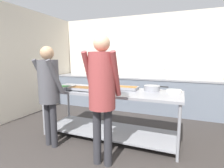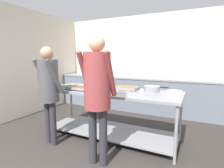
{
  "view_description": "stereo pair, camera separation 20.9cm",
  "coord_description": "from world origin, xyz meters",
  "px_view_note": "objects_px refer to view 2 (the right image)",
  "views": [
    {
      "loc": [
        1.32,
        -1.21,
        1.45
      ],
      "look_at": [
        0.13,
        1.73,
        0.98
      ],
      "focal_mm": 28.0,
      "sensor_mm": 36.0,
      "label": 1
    },
    {
      "loc": [
        1.51,
        -1.13,
        1.45
      ],
      "look_at": [
        0.13,
        1.73,
        0.98
      ],
      "focal_mm": 28.0,
      "sensor_mm": 36.0,
      "label": 2
    }
  ],
  "objects_px": {
    "serving_tray_vegetables": "(58,87)",
    "serving_tray_roast": "(82,88)",
    "serving_tray_greens": "(126,88)",
    "sauce_pan": "(152,88)",
    "guest_serving_right": "(97,87)",
    "water_bottle": "(169,75)",
    "plate_stack": "(174,92)",
    "guest_serving_left": "(49,85)",
    "broccoli_bowl": "(103,88)"
  },
  "relations": [
    {
      "from": "serving_tray_vegetables",
      "to": "serving_tray_roast",
      "type": "height_order",
      "value": "same"
    },
    {
      "from": "serving_tray_greens",
      "to": "sauce_pan",
      "type": "relative_size",
      "value": 1.01
    },
    {
      "from": "guest_serving_right",
      "to": "water_bottle",
      "type": "height_order",
      "value": "guest_serving_right"
    },
    {
      "from": "serving_tray_roast",
      "to": "water_bottle",
      "type": "distance_m",
      "value": 2.43
    },
    {
      "from": "water_bottle",
      "to": "plate_stack",
      "type": "bearing_deg",
      "value": -78.84
    },
    {
      "from": "serving_tray_roast",
      "to": "plate_stack",
      "type": "xyz_separation_m",
      "value": [
        1.55,
        0.43,
        -0.01
      ]
    },
    {
      "from": "plate_stack",
      "to": "guest_serving_left",
      "type": "relative_size",
      "value": 0.16
    },
    {
      "from": "guest_serving_left",
      "to": "water_bottle",
      "type": "relative_size",
      "value": 7.52
    },
    {
      "from": "serving_tray_vegetables",
      "to": "guest_serving_right",
      "type": "height_order",
      "value": "guest_serving_right"
    },
    {
      "from": "serving_tray_greens",
      "to": "sauce_pan",
      "type": "bearing_deg",
      "value": 6.57
    },
    {
      "from": "plate_stack",
      "to": "guest_serving_right",
      "type": "relative_size",
      "value": 0.15
    },
    {
      "from": "serving_tray_greens",
      "to": "water_bottle",
      "type": "height_order",
      "value": "water_bottle"
    },
    {
      "from": "broccoli_bowl",
      "to": "sauce_pan",
      "type": "bearing_deg",
      "value": 19.61
    },
    {
      "from": "serving_tray_vegetables",
      "to": "water_bottle",
      "type": "distance_m",
      "value": 2.77
    },
    {
      "from": "guest_serving_left",
      "to": "guest_serving_right",
      "type": "xyz_separation_m",
      "value": [
        1.01,
        -0.15,
        0.06
      ]
    },
    {
      "from": "serving_tray_greens",
      "to": "water_bottle",
      "type": "relative_size",
      "value": 1.94
    },
    {
      "from": "serving_tray_vegetables",
      "to": "plate_stack",
      "type": "height_order",
      "value": "serving_tray_vegetables"
    },
    {
      "from": "broccoli_bowl",
      "to": "water_bottle",
      "type": "xyz_separation_m",
      "value": [
        0.85,
        1.98,
        0.12
      ]
    },
    {
      "from": "plate_stack",
      "to": "water_bottle",
      "type": "distance_m",
      "value": 1.71
    },
    {
      "from": "serving_tray_greens",
      "to": "serving_tray_roast",
      "type": "bearing_deg",
      "value": -153.77
    },
    {
      "from": "water_bottle",
      "to": "serving_tray_vegetables",
      "type": "bearing_deg",
      "value": -128.33
    },
    {
      "from": "serving_tray_vegetables",
      "to": "guest_serving_left",
      "type": "distance_m",
      "value": 0.49
    },
    {
      "from": "serving_tray_vegetables",
      "to": "guest_serving_left",
      "type": "relative_size",
      "value": 0.28
    },
    {
      "from": "broccoli_bowl",
      "to": "guest_serving_left",
      "type": "height_order",
      "value": "guest_serving_left"
    },
    {
      "from": "serving_tray_greens",
      "to": "guest_serving_left",
      "type": "bearing_deg",
      "value": -139.75
    },
    {
      "from": "broccoli_bowl",
      "to": "serving_tray_roast",
      "type": "bearing_deg",
      "value": -161.97
    },
    {
      "from": "plate_stack",
      "to": "serving_tray_roast",
      "type": "bearing_deg",
      "value": -164.66
    },
    {
      "from": "water_bottle",
      "to": "serving_tray_roast",
      "type": "bearing_deg",
      "value": -120.12
    },
    {
      "from": "broccoli_bowl",
      "to": "guest_serving_right",
      "type": "xyz_separation_m",
      "value": [
        0.34,
        -0.78,
        0.17
      ]
    },
    {
      "from": "broccoli_bowl",
      "to": "guest_serving_left",
      "type": "relative_size",
      "value": 0.13
    },
    {
      "from": "serving_tray_vegetables",
      "to": "sauce_pan",
      "type": "xyz_separation_m",
      "value": [
        1.68,
        0.48,
        0.02
      ]
    },
    {
      "from": "broccoli_bowl",
      "to": "serving_tray_greens",
      "type": "relative_size",
      "value": 0.5
    },
    {
      "from": "broccoli_bowl",
      "to": "plate_stack",
      "type": "height_order",
      "value": "broccoli_bowl"
    },
    {
      "from": "serving_tray_roast",
      "to": "serving_tray_greens",
      "type": "height_order",
      "value": "same"
    },
    {
      "from": "serving_tray_vegetables",
      "to": "serving_tray_greens",
      "type": "relative_size",
      "value": 1.1
    },
    {
      "from": "serving_tray_vegetables",
      "to": "serving_tray_greens",
      "type": "distance_m",
      "value": 1.29
    },
    {
      "from": "broccoli_bowl",
      "to": "serving_tray_greens",
      "type": "bearing_deg",
      "value": 33.79
    },
    {
      "from": "broccoli_bowl",
      "to": "plate_stack",
      "type": "xyz_separation_m",
      "value": [
        1.18,
        0.3,
        -0.02
      ]
    },
    {
      "from": "sauce_pan",
      "to": "guest_serving_left",
      "type": "relative_size",
      "value": 0.26
    },
    {
      "from": "serving_tray_roast",
      "to": "guest_serving_right",
      "type": "height_order",
      "value": "guest_serving_right"
    },
    {
      "from": "sauce_pan",
      "to": "water_bottle",
      "type": "height_order",
      "value": "water_bottle"
    },
    {
      "from": "serving_tray_vegetables",
      "to": "water_bottle",
      "type": "relative_size",
      "value": 2.13
    },
    {
      "from": "serving_tray_roast",
      "to": "serving_tray_greens",
      "type": "bearing_deg",
      "value": 26.23
    },
    {
      "from": "water_bottle",
      "to": "guest_serving_left",
      "type": "bearing_deg",
      "value": -120.17
    },
    {
      "from": "serving_tray_vegetables",
      "to": "serving_tray_greens",
      "type": "height_order",
      "value": "same"
    },
    {
      "from": "sauce_pan",
      "to": "guest_serving_right",
      "type": "distance_m",
      "value": 1.17
    },
    {
      "from": "guest_serving_left",
      "to": "serving_tray_greens",
      "type": "bearing_deg",
      "value": 40.25
    },
    {
      "from": "water_bottle",
      "to": "guest_serving_right",
      "type": "bearing_deg",
      "value": -100.47
    },
    {
      "from": "plate_stack",
      "to": "water_bottle",
      "type": "xyz_separation_m",
      "value": [
        -0.33,
        1.68,
        0.13
      ]
    },
    {
      "from": "serving_tray_vegetables",
      "to": "plate_stack",
      "type": "xyz_separation_m",
      "value": [
        2.05,
        0.5,
        -0.01
      ]
    }
  ]
}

